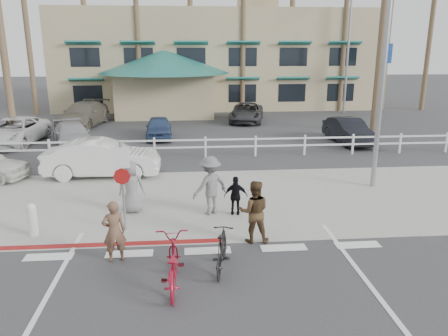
{
  "coord_description": "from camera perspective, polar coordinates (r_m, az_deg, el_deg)",
  "views": [
    {
      "loc": [
        -0.46,
        -9.69,
        5.13
      ],
      "look_at": [
        0.65,
        3.2,
        1.5
      ],
      "focal_mm": 35.0,
      "sensor_mm": 36.0,
      "label": 1
    }
  ],
  "objects": [
    {
      "name": "palm_4",
      "position": [
        35.78,
        -4.43,
        19.42
      ],
      "size": [
        4.0,
        4.0,
        15.0
      ],
      "primitive_type": null,
      "color": "#1A451B",
      "rests_on": "ground"
    },
    {
      "name": "palm_5",
      "position": [
        35.01,
        2.52,
        17.9
      ],
      "size": [
        4.0,
        4.0,
        13.0
      ],
      "primitive_type": null,
      "color": "#1A451B",
      "rests_on": "ground"
    },
    {
      "name": "lot_car_4",
      "position": [
        30.42,
        -17.88,
        6.69
      ],
      "size": [
        3.01,
        5.64,
        1.56
      ],
      "primitive_type": "imported",
      "rotation": [
        0.0,
        0.0,
        -0.16
      ],
      "color": "#635E51",
      "rests_on": "ground"
    },
    {
      "name": "sidewalk_plaza",
      "position": [
        15.1,
        -2.89,
        -4.19
      ],
      "size": [
        22.0,
        7.0,
        0.01
      ],
      "primitive_type": "cube",
      "color": "gray",
      "rests_on": "ground"
    },
    {
      "name": "palm_2",
      "position": [
        36.59,
        -17.86,
        19.46
      ],
      "size": [
        4.0,
        4.0,
        16.0
      ],
      "primitive_type": null,
      "color": "#1A451B",
      "rests_on": "ground"
    },
    {
      "name": "palm_10",
      "position": [
        26.49,
        -27.16,
        15.91
      ],
      "size": [
        4.0,
        4.0,
        12.0
      ],
      "primitive_type": null,
      "color": "#1A451B",
      "rests_on": "ground"
    },
    {
      "name": "pedestrian_child",
      "position": [
        13.61,
        1.56,
        -3.66
      ],
      "size": [
        0.76,
        0.38,
        1.25
      ],
      "primitive_type": "imported",
      "rotation": [
        0.0,
        0.0,
        3.03
      ],
      "color": "black",
      "rests_on": "ground"
    },
    {
      "name": "info_sign",
      "position": [
        34.92,
        19.93,
        10.93
      ],
      "size": [
        1.2,
        0.16,
        5.6
      ],
      "primitive_type": null,
      "color": "navy",
      "rests_on": "ground"
    },
    {
      "name": "parking_lot",
      "position": [
        28.17,
        -3.93,
        5.14
      ],
      "size": [
        50.0,
        16.0,
        0.01
      ],
      "primitive_type": "cube",
      "color": "#333335",
      "rests_on": "ground"
    },
    {
      "name": "cross_street",
      "position": [
        18.91,
        -3.35,
        -0.09
      ],
      "size": [
        40.0,
        5.0,
        0.01
      ],
      "primitive_type": "cube",
      "color": "#333335",
      "rests_on": "ground"
    },
    {
      "name": "bollard_0",
      "position": [
        13.31,
        -23.74,
        -6.19
      ],
      "size": [
        0.26,
        0.26,
        0.95
      ],
      "primitive_type": null,
      "color": "silver",
      "rests_on": "ground"
    },
    {
      "name": "lot_car_2",
      "position": [
        25.36,
        -8.51,
        5.24
      ],
      "size": [
        1.62,
        3.67,
        1.23
      ],
      "primitive_type": "imported",
      "rotation": [
        0.0,
        0.0,
        0.05
      ],
      "color": "navy",
      "rests_on": "ground"
    },
    {
      "name": "streetlight_0",
      "position": [
        16.72,
        20.18,
        12.58
      ],
      "size": [
        0.6,
        2.0,
        9.0
      ],
      "primitive_type": null,
      "color": "gray",
      "rests_on": "ground"
    },
    {
      "name": "palm_8",
      "position": [
        39.38,
        20.87,
        18.15
      ],
      "size": [
        4.0,
        4.0,
        15.0
      ],
      "primitive_type": null,
      "color": "#1A451B",
      "rests_on": "ground"
    },
    {
      "name": "bike_path",
      "position": [
        9.26,
        -1.31,
        -17.96
      ],
      "size": [
        12.0,
        16.0,
        0.01
      ],
      "primitive_type": "cube",
      "color": "#333335",
      "rests_on": "ground"
    },
    {
      "name": "streetlight_1",
      "position": [
        35.93,
        15.88,
        14.49
      ],
      "size": [
        0.6,
        2.0,
        9.5
      ],
      "primitive_type": null,
      "color": "gray",
      "rests_on": "ground"
    },
    {
      "name": "lot_car_5",
      "position": [
        30.69,
        2.97,
        7.24
      ],
      "size": [
        3.06,
        4.98,
        1.29
      ],
      "primitive_type": "imported",
      "rotation": [
        0.0,
        0.0,
        -0.21
      ],
      "color": "#313135",
      "rests_on": "ground"
    },
    {
      "name": "ground",
      "position": [
        10.98,
        -1.99,
        -12.2
      ],
      "size": [
        140.0,
        140.0,
        0.0
      ],
      "primitive_type": "plane",
      "color": "#333335"
    },
    {
      "name": "car_white_sedan",
      "position": [
        18.28,
        -15.62,
        1.23
      ],
      "size": [
        4.61,
        1.66,
        1.51
      ],
      "primitive_type": "imported",
      "rotation": [
        0.0,
        0.0,
        1.56
      ],
      "color": "silver",
      "rests_on": "ground"
    },
    {
      "name": "sign_post",
      "position": [
        12.58,
        -13.11,
        -1.75
      ],
      "size": [
        0.5,
        0.1,
        2.9
      ],
      "primitive_type": null,
      "color": "gray",
      "rests_on": "ground"
    },
    {
      "name": "lot_car_1",
      "position": [
        24.39,
        -19.18,
        4.12
      ],
      "size": [
        3.11,
        4.55,
        1.22
      ],
      "primitive_type": "imported",
      "rotation": [
        0.0,
        0.0,
        0.37
      ],
      "color": "#9A9CA0",
      "rests_on": "ground"
    },
    {
      "name": "palm_1",
      "position": [
        36.59,
        -24.37,
        16.49
      ],
      "size": [
        4.0,
        4.0,
        13.0
      ],
      "primitive_type": null,
      "color": "#1A451B",
      "rests_on": "ground"
    },
    {
      "name": "rider_red",
      "position": [
        11.04,
        -14.16,
        -8.03
      ],
      "size": [
        0.65,
        0.51,
        1.56
      ],
      "primitive_type": "imported",
      "rotation": [
        0.0,
        0.0,
        3.4
      ],
      "color": "brown",
      "rests_on": "ground"
    },
    {
      "name": "building",
      "position": [
        40.77,
        -1.53,
        16.39
      ],
      "size": [
        28.0,
        16.0,
        11.3
      ],
      "primitive_type": null,
      "color": "tan",
      "rests_on": "ground"
    },
    {
      "name": "palm_6",
      "position": [
        36.84,
        8.95,
        20.74
      ],
      "size": [
        4.0,
        4.0,
        17.0
      ],
      "primitive_type": null,
      "color": "#1A451B",
      "rests_on": "ground"
    },
    {
      "name": "palm_3",
      "position": [
        34.92,
        -11.33,
        18.45
      ],
      "size": [
        4.0,
        4.0,
        14.0
      ],
      "primitive_type": null,
      "color": "#1A451B",
      "rests_on": "ground"
    },
    {
      "name": "bike_red",
      "position": [
        9.81,
        -6.82,
        -12.29
      ],
      "size": [
        0.74,
        2.09,
        1.1
      ],
      "primitive_type": "imported",
      "rotation": [
        0.0,
        0.0,
        3.15
      ],
      "color": "maroon",
      "rests_on": "ground"
    },
    {
      "name": "curb_red",
      "position": [
        12.3,
        -16.6,
        -9.63
      ],
      "size": [
        7.0,
        0.25,
        0.02
      ],
      "primitive_type": "cube",
      "color": "maroon",
      "rests_on": "ground"
    },
    {
      "name": "pedestrian_b",
      "position": [
        14.05,
        -12.01,
        -2.45
      ],
      "size": [
        0.82,
        0.54,
        1.68
      ],
      "primitive_type": "imported",
      "rotation": [
        0.0,
        0.0,
        3.15
      ],
      "color": "slate",
      "rests_on": "ground"
    },
    {
      "name": "palm_9",
      "position": [
        39.8,
        25.42,
        16.2
      ],
      "size": [
        4.0,
        4.0,
        13.0
      ],
      "primitive_type": null,
      "color": "#1A451B",
      "rests_on": "ground"
    },
    {
      "name": "palm_7",
      "position": [
        36.91,
        15.59,
        18.03
      ],
      "size": [
        4.0,
        4.0,
        14.0
      ],
      "primitive_type": null,
      "color": "#1A451B",
      "rests_on": "ground"
    },
    {
      "name": "palm_11",
      "position": [
        28.2,
        20.16,
        18.57
      ],
      "size": [
        4.0,
        4.0,
        14.0
      ],
      "primitive_type": null,
      "color": "#1A451B",
      "rests_on": "ground"
    },
    {
      "name": "rail_fence",
      "position": [
        20.74,
        -2.15,
        2.76
      ],
      "size": [
        29.4,
        0.16,
        1.0
      ],
      "primitive_type": null,
      "color": "silver",
      "rests_on": "ground"
    },
    {
      "name": "lot_car_0",
      "position": [
        26.06,
        -25.66,
        4.34
      ],
      "size": [
        2.74,
        5.24,
        1.41
      ],
      "primitive_type": "imported",
      "rotation": [
        0.0,
        0.0,
        -0.08
      ],
      "color": "silver",
      "rests_on": "ground"
    },
    {
      "name": "rider_black",
      "position": [
        11.74,
        3.95,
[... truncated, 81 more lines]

